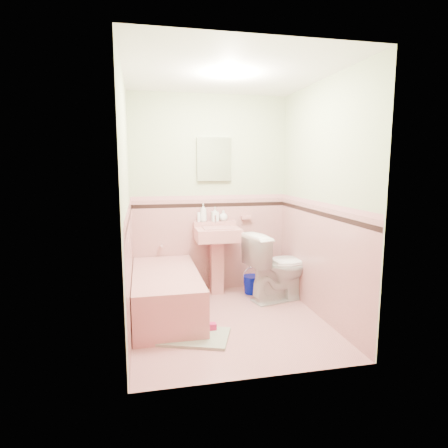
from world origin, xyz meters
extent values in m
plane|color=tan|center=(0.00, 0.00, 0.00)|extent=(2.20, 2.20, 0.00)
plane|color=white|center=(0.00, 0.00, 2.50)|extent=(2.20, 2.20, 0.00)
plane|color=#F6E8C8|center=(0.00, 1.10, 1.25)|extent=(2.50, 0.00, 2.50)
plane|color=#F6E8C8|center=(0.00, -1.10, 1.25)|extent=(2.50, 0.00, 2.50)
plane|color=#F6E8C8|center=(-1.00, 0.00, 1.25)|extent=(0.00, 2.50, 2.50)
plane|color=#F6E8C8|center=(1.00, 0.00, 1.25)|extent=(0.00, 2.50, 2.50)
plane|color=tan|center=(0.00, 1.09, 0.60)|extent=(2.00, 0.00, 2.00)
plane|color=tan|center=(0.00, -1.09, 0.60)|extent=(2.00, 0.00, 2.00)
plane|color=tan|center=(-0.99, 0.00, 0.60)|extent=(0.00, 2.20, 2.20)
plane|color=tan|center=(0.99, 0.00, 0.60)|extent=(0.00, 2.20, 2.20)
plane|color=black|center=(0.00, 1.08, 1.12)|extent=(2.00, 0.00, 2.00)
plane|color=black|center=(0.00, -1.08, 1.12)|extent=(2.00, 0.00, 2.00)
plane|color=black|center=(-0.98, 0.00, 1.12)|extent=(0.00, 2.20, 2.20)
plane|color=black|center=(0.98, 0.00, 1.12)|extent=(0.00, 2.20, 2.20)
plane|color=tan|center=(0.00, 1.08, 1.22)|extent=(2.00, 0.00, 2.00)
plane|color=tan|center=(0.00, -1.08, 1.22)|extent=(2.00, 0.00, 2.00)
plane|color=tan|center=(-0.98, 0.00, 1.22)|extent=(0.00, 2.20, 2.20)
plane|color=tan|center=(0.98, 0.00, 1.22)|extent=(0.00, 2.20, 2.20)
cube|color=tan|center=(-0.63, 0.33, 0.23)|extent=(0.70, 1.50, 0.45)
cylinder|color=silver|center=(-0.63, 1.05, 0.63)|extent=(0.04, 0.12, 0.04)
cylinder|color=silver|center=(0.05, 1.00, 0.95)|extent=(0.02, 0.02, 0.10)
cube|color=white|center=(0.05, 1.07, 1.70)|extent=(0.43, 0.04, 0.54)
cube|color=tan|center=(0.47, 1.06, 0.95)|extent=(0.12, 0.07, 0.04)
imported|color=#B2B2B2|center=(-0.10, 1.04, 1.03)|extent=(0.11, 0.11, 0.23)
imported|color=#B2B2B2|center=(0.05, 1.04, 1.01)|extent=(0.09, 0.09, 0.18)
imported|color=#B2B2B2|center=(0.16, 1.04, 0.99)|extent=(0.13, 0.13, 0.14)
cylinder|color=white|center=(-0.16, 1.04, 0.98)|extent=(0.04, 0.04, 0.12)
imported|color=white|center=(0.74, 0.53, 0.42)|extent=(0.90, 0.65, 0.83)
cube|color=gray|center=(-0.43, -0.31, 0.01)|extent=(0.79, 0.65, 0.03)
cube|color=#BF1E59|center=(-0.26, -0.22, 0.06)|extent=(0.16, 0.08, 0.06)
camera|label=1|loc=(-0.86, -3.71, 1.63)|focal=30.60mm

